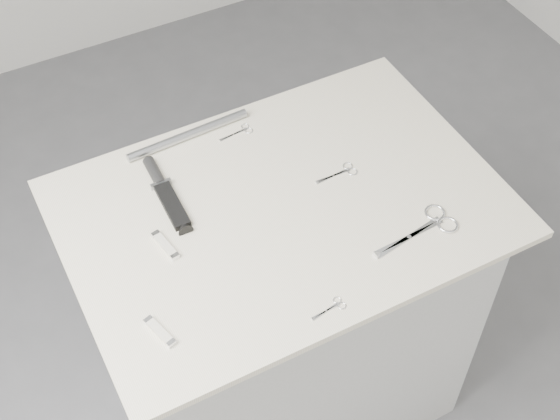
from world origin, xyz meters
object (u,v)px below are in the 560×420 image
metal_rail (188,135)px  embroidery_scissors_a (342,172)px  tiny_scissors (332,307)px  plinth (283,317)px  pocket_knife_a (160,332)px  large_shears (430,225)px  sheathed_knife (164,190)px  pocket_knife_b (165,245)px  embroidery_scissors_b (240,132)px

metal_rail → embroidery_scissors_a: bearing=-45.2°
embroidery_scissors_a → tiny_scissors: (-0.21, -0.32, -0.00)m
plinth → metal_rail: metal_rail is taller
tiny_scissors → pocket_knife_a: 0.36m
large_shears → metal_rail: metal_rail is taller
metal_rail → sheathed_knife: bearing=-130.9°
large_shears → tiny_scissors: large_shears is taller
sheathed_knife → pocket_knife_b: size_ratio=2.54×
embroidery_scissors_b → metal_rail: size_ratio=0.28×
tiny_scissors → pocket_knife_b: pocket_knife_b is taller
plinth → pocket_knife_a: 0.64m
tiny_scissors → pocket_knife_a: (-0.34, 0.11, 0.00)m
embroidery_scissors_b → pocket_knife_a: size_ratio=1.04×
sheathed_knife → embroidery_scissors_b: bearing=-66.3°
pocket_knife_a → pocket_knife_b: bearing=-41.2°
large_shears → metal_rail: 0.63m
embroidery_scissors_b → pocket_knife_b: (-0.30, -0.25, 0.00)m
plinth → sheathed_knife: (-0.23, 0.17, 0.48)m
pocket_knife_a → pocket_knife_b: size_ratio=0.95×
embroidery_scissors_a → sheathed_knife: 0.42m
embroidery_scissors_a → metal_rail: (-0.28, 0.28, 0.01)m
embroidery_scissors_a → embroidery_scissors_b: bearing=121.9°
embroidery_scissors_b → metal_rail: metal_rail is taller
embroidery_scissors_b → tiny_scissors: same height
embroidery_scissors_b → embroidery_scissors_a: bearing=-62.8°
embroidery_scissors_a → sheathed_knife: bearing=159.8°
plinth → metal_rail: size_ratio=2.78×
plinth → embroidery_scissors_b: bearing=86.0°
tiny_scissors → metal_rail: size_ratio=0.25×
embroidery_scissors_a → embroidery_scissors_b: 0.29m
embroidery_scissors_b → sheathed_knife: (-0.25, -0.10, 0.01)m
pocket_knife_a → metal_rail: bearing=-45.2°
large_shears → metal_rail: bearing=119.6°
plinth → pocket_knife_b: size_ratio=9.84×
metal_rail → pocket_knife_a: bearing=-119.2°
plinth → tiny_scissors: tiny_scissors is taller
embroidery_scissors_a → tiny_scissors: 0.39m
embroidery_scissors_a → pocket_knife_a: size_ratio=1.22×
pocket_knife_a → sheathed_knife: bearing=-39.5°
tiny_scissors → embroidery_scissors_b: bearing=77.0°
large_shears → tiny_scissors: size_ratio=2.65×
metal_rail → tiny_scissors: bearing=-84.0°
large_shears → sheathed_knife: 0.62m
embroidery_scissors_b → pocket_knife_b: bearing=-146.2°
embroidery_scissors_a → tiny_scissors: bearing=-124.8°
embroidery_scissors_a → tiny_scissors: same height
sheathed_knife → pocket_knife_a: 0.38m
large_shears → embroidery_scissors_a: bearing=105.0°
large_shears → embroidery_scissors_a: large_shears is taller
tiny_scissors → pocket_knife_a: size_ratio=0.93×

